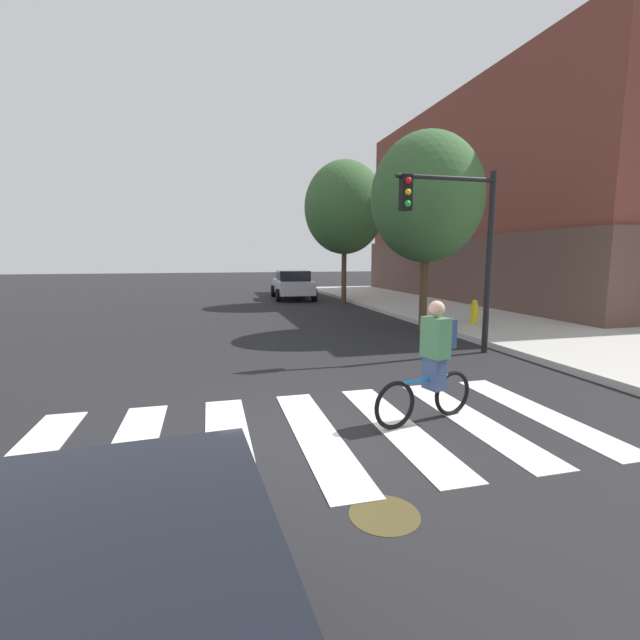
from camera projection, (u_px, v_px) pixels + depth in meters
ground_plane at (318, 435)px, 5.61m from camera, size 120.00×120.00×0.00m
crosswalk_stripes at (317, 435)px, 5.61m from camera, size 7.26×3.27×0.01m
manhole_cover at (384, 514)px, 3.88m from camera, size 0.64×0.64×0.01m
sedan_mid at (293, 284)px, 23.70m from camera, size 2.29×4.55×1.54m
cyclist at (433, 362)px, 6.00m from camera, size 1.67×0.50×1.69m
traffic_light_near at (459, 231)px, 9.84m from camera, size 2.47×0.28×4.20m
fire_hydrant at (474, 312)px, 13.85m from camera, size 0.33×0.22×0.78m
street_tree_near at (427, 198)px, 13.05m from camera, size 3.35×3.35×5.96m
street_tree_mid at (344, 208)px, 20.70m from camera, size 3.82×3.82×6.79m
corner_building at (579, 207)px, 23.54m from camera, size 16.38×19.32×10.02m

